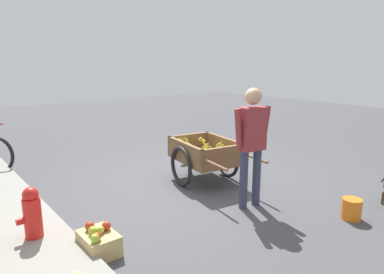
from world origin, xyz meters
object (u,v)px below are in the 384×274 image
Objects in this scene: vendor_person at (252,138)px; apple_crate at (99,242)px; plastic_bucket at (352,209)px; fruit_cart at (205,155)px; fire_hydrant at (33,218)px.

apple_crate is (0.19, 2.08, -0.82)m from vendor_person.
vendor_person is at bearing 32.99° from plastic_bucket.
plastic_bucket is 3.04m from apple_crate.
apple_crate reaches higher than plastic_bucket.
vendor_person is (-1.13, 0.19, 0.51)m from fruit_cart.
fruit_cart is at bearing 12.87° from plastic_bucket.
plastic_bucket is 0.60× the size of apple_crate.
fire_hydrant is at bearing 73.95° from vendor_person.
vendor_person reaches higher than plastic_bucket.
vendor_person is 6.10× the size of plastic_bucket.
fruit_cart reaches higher than plastic_bucket.
fruit_cart is at bearing -67.52° from apple_crate.
plastic_bucket is (-1.80, -3.24, -0.20)m from fire_hydrant.
vendor_person is at bearing 170.49° from fruit_cart.
plastic_bucket is at bearing -167.13° from fruit_cart.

